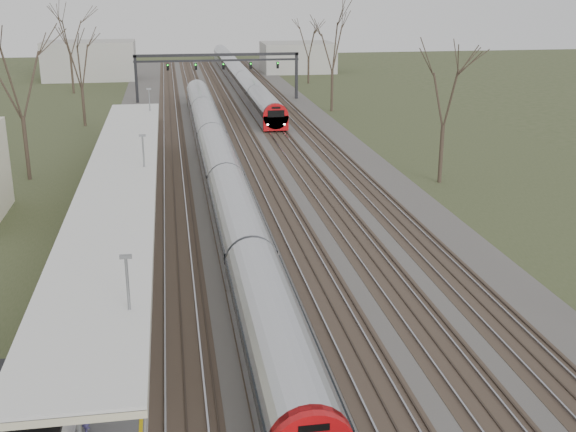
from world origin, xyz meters
name	(u,v)px	position (x,y,z in m)	size (l,w,h in m)	color
track_bed	(242,151)	(0.26, 55.00, 0.06)	(24.00, 160.00, 0.22)	#474442
platform	(128,209)	(-9.05, 37.50, 0.50)	(3.50, 69.00, 1.00)	#9E9B93
canopy	(120,175)	(-9.05, 32.99, 3.93)	(4.10, 50.00, 3.11)	slate
signal_gantry	(218,63)	(0.29, 84.99, 4.91)	(21.00, 0.59, 6.08)	black
tree_west_far	(18,75)	(-17.00, 48.00, 8.02)	(5.50, 5.50, 11.33)	#2D231C
tree_east_far	(446,87)	(14.00, 42.00, 7.29)	(5.00, 5.00, 10.30)	#2D231C
train_near	(219,161)	(-2.50, 45.87, 1.48)	(2.62, 75.21, 3.05)	#9EA0A7
train_far	(239,75)	(4.50, 100.18, 1.48)	(2.62, 75.21, 3.05)	#9EA0A7
passenger	(85,407)	(-9.12, 11.80, 1.89)	(0.65, 0.43, 1.78)	navy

